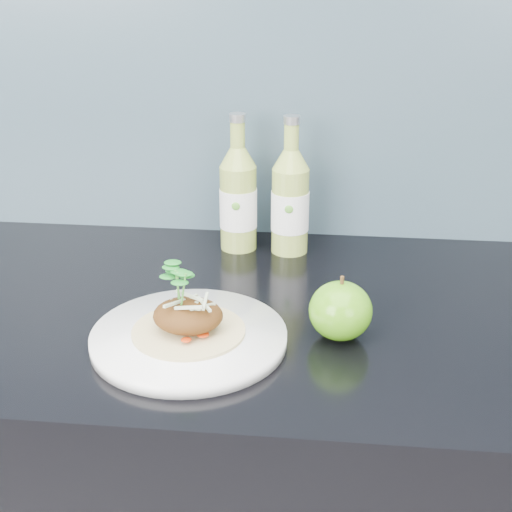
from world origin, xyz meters
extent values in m
cube|color=#688DA3|center=(0.00, 1.99, 1.25)|extent=(4.00, 0.02, 0.70)
cylinder|color=white|center=(-0.08, 1.58, 0.91)|extent=(0.30, 0.30, 0.02)
cylinder|color=tan|center=(-0.08, 1.58, 0.92)|extent=(0.15, 0.15, 0.00)
ellipsoid|color=#593210|center=(-0.08, 1.58, 0.94)|extent=(0.09, 0.08, 0.04)
ellipsoid|color=#42890F|center=(0.11, 1.62, 0.94)|extent=(0.10, 0.10, 0.08)
cylinder|color=#472D14|center=(0.11, 1.62, 0.98)|extent=(0.01, 0.00, 0.01)
cylinder|color=#91A645|center=(-0.06, 1.90, 0.97)|extent=(0.06, 0.06, 0.14)
cone|color=#91A645|center=(-0.06, 1.90, 1.06)|extent=(0.06, 0.06, 0.03)
cylinder|color=#91A645|center=(-0.06, 1.90, 1.09)|extent=(0.02, 0.02, 0.04)
cylinder|color=silver|center=(-0.06, 1.90, 1.12)|extent=(0.03, 0.03, 0.01)
cylinder|color=white|center=(-0.06, 1.90, 0.97)|extent=(0.06, 0.06, 0.07)
ellipsoid|color=#59A533|center=(-0.06, 1.87, 0.98)|extent=(0.01, 0.00, 0.01)
cylinder|color=#97AD48|center=(0.03, 1.90, 0.97)|extent=(0.08, 0.08, 0.14)
cone|color=#97AD48|center=(0.03, 1.90, 1.06)|extent=(0.06, 0.06, 0.03)
cylinder|color=#97AD48|center=(0.03, 1.90, 1.09)|extent=(0.02, 0.02, 0.04)
cylinder|color=silver|center=(0.03, 1.90, 1.12)|extent=(0.03, 0.03, 0.01)
cylinder|color=white|center=(0.03, 1.90, 0.97)|extent=(0.08, 0.08, 0.07)
ellipsoid|color=#59A533|center=(0.03, 1.87, 0.98)|extent=(0.01, 0.00, 0.01)
camera|label=1|loc=(0.09, 0.80, 1.37)|focal=50.00mm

